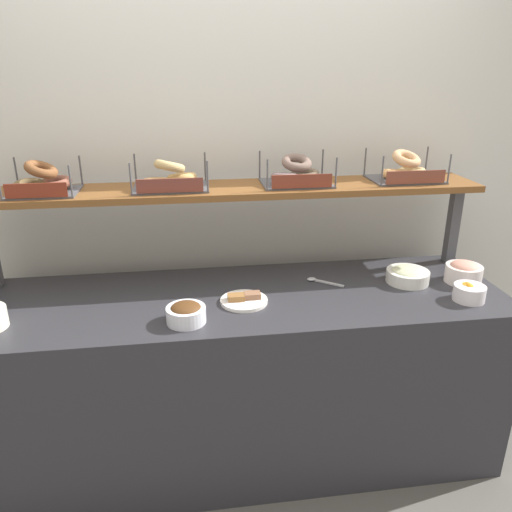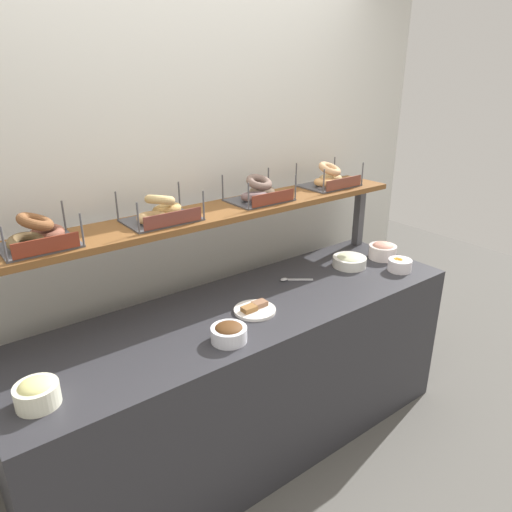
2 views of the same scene
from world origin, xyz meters
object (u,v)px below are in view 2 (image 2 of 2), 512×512
bagel_basket_sesame (161,211)px  bowl_fruit_salad (400,265)px  serving_plate_white (255,309)px  bowl_scallion_spread (350,261)px  bowl_chocolate_spread (229,333)px  bowl_lox_spread (383,250)px  bowl_egg_salad (37,393)px  bagel_basket_poppy (259,192)px  serving_spoon_near_plate (291,280)px  bagel_basket_cinnamon_raisin (37,235)px  bagel_basket_plain (329,179)px

bagel_basket_sesame → bowl_fruit_salad: bearing=-19.6°
serving_plate_white → bagel_basket_sesame: bagel_basket_sesame is taller
bowl_scallion_spread → bowl_chocolate_spread: (-1.03, -0.25, 0.00)m
bowl_lox_spread → bowl_egg_salad: bowl_lox_spread is taller
serving_plate_white → bagel_basket_poppy: size_ratio=0.63×
serving_spoon_near_plate → bagel_basket_cinnamon_raisin: bearing=172.4°
bowl_egg_salad → bagel_basket_sesame: (0.72, 0.41, 0.43)m
bagel_basket_poppy → bagel_basket_plain: size_ratio=0.96×
bowl_chocolate_spread → bagel_basket_sesame: 0.65m
serving_spoon_near_plate → bagel_basket_plain: bagel_basket_plain is taller
bowl_lox_spread → bagel_basket_cinnamon_raisin: 1.94m
bagel_basket_poppy → bowl_fruit_salad: bearing=-33.8°
serving_spoon_near_plate → bagel_basket_plain: (0.45, 0.19, 0.47)m
bagel_basket_plain → serving_plate_white: bearing=-157.2°
bagel_basket_cinnamon_raisin → serving_plate_white: bearing=-21.0°
bowl_lox_spread → bagel_basket_poppy: bagel_basket_poppy is taller
bowl_fruit_salad → bagel_basket_sesame: 1.40m
bowl_lox_spread → bowl_egg_salad: 2.06m
bagel_basket_plain → serving_spoon_near_plate: bearing=-157.4°
serving_plate_white → bowl_fruit_salad: bearing=-6.8°
bagel_basket_plain → bowl_fruit_salad: bearing=-73.5°
bowl_lox_spread → bagel_basket_plain: 0.55m
bowl_fruit_salad → bagel_basket_poppy: bagel_basket_poppy is taller
bowl_scallion_spread → serving_spoon_near_plate: 0.41m
bowl_fruit_salad → bowl_egg_salad: bearing=179.0°
bowl_fruit_salad → bowl_chocolate_spread: bowl_chocolate_spread is taller
bowl_egg_salad → bagel_basket_sesame: size_ratio=0.46×
bowl_chocolate_spread → serving_spoon_near_plate: 0.69m
bowl_scallion_spread → bagel_basket_cinnamon_raisin: (-1.62, 0.22, 0.44)m
bowl_lox_spread → serving_plate_white: 1.04m
bowl_lox_spread → serving_plate_white: bowl_lox_spread is taller
bagel_basket_sesame → bowl_egg_salad: bearing=-150.0°
bowl_scallion_spread → bowl_egg_salad: (-1.79, -0.19, 0.01)m
bowl_scallion_spread → serving_spoon_near_plate: bowl_scallion_spread is taller
bowl_chocolate_spread → bagel_basket_cinnamon_raisin: bagel_basket_cinnamon_raisin is taller
bowl_fruit_salad → bowl_chocolate_spread: size_ratio=0.85×
bowl_fruit_salad → bowl_lox_spread: size_ratio=0.80×
bowl_chocolate_spread → bagel_basket_plain: bagel_basket_plain is taller
bowl_scallion_spread → bowl_egg_salad: size_ratio=1.30×
bowl_scallion_spread → bagel_basket_sesame: bagel_basket_sesame is taller
bowl_scallion_spread → bagel_basket_poppy: (-0.50, 0.23, 0.44)m
bowl_fruit_salad → bagel_basket_sesame: bearing=160.4°
bagel_basket_cinnamon_raisin → bagel_basket_poppy: (1.12, 0.02, -0.00)m
serving_plate_white → bagel_basket_poppy: (0.29, 0.34, 0.47)m
bowl_scallion_spread → bowl_lox_spread: bearing=-7.6°
bagel_basket_poppy → serving_plate_white: bearing=-130.4°
bowl_egg_salad → bagel_basket_plain: bearing=13.1°
bowl_scallion_spread → bagel_basket_plain: size_ratio=0.59×
bowl_egg_salad → serving_spoon_near_plate: bowl_egg_salad is taller
serving_plate_white → bagel_basket_plain: bearing=22.8°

